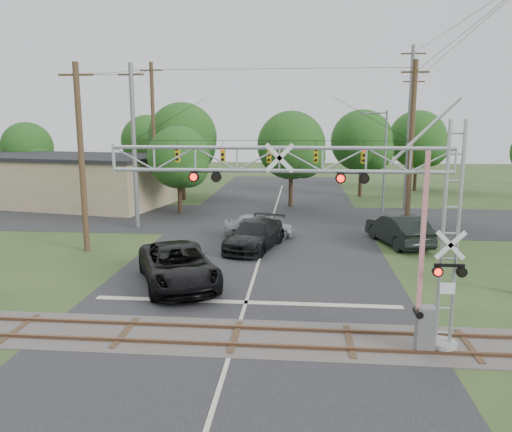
# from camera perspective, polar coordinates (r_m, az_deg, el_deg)

# --- Properties ---
(ground) EXTENTS (160.00, 160.00, 0.00)m
(ground) POSITION_cam_1_polar(r_m,az_deg,el_deg) (16.35, -3.37, -16.64)
(ground) COLOR #2C4620
(ground) RESTS_ON ground
(road_main) EXTENTS (14.00, 90.00, 0.02)m
(road_main) POSITION_cam_1_polar(r_m,az_deg,el_deg) (25.58, -0.03, -6.34)
(road_main) COLOR #232326
(road_main) RESTS_ON ground
(road_cross) EXTENTS (90.00, 12.00, 0.02)m
(road_cross) POSITION_cam_1_polar(r_m,az_deg,el_deg) (39.14, 1.84, -0.35)
(road_cross) COLOR #232326
(road_cross) RESTS_ON ground
(railroad_track) EXTENTS (90.00, 3.20, 0.17)m
(railroad_track) POSITION_cam_1_polar(r_m,az_deg,el_deg) (18.12, -2.41, -13.67)
(railroad_track) COLOR #514A46
(railroad_track) RESTS_ON ground
(crossing_gantry) EXTENTS (11.53, 0.97, 7.59)m
(crossing_gantry) POSITION_cam_1_polar(r_m,az_deg,el_deg) (16.30, 10.09, 0.65)
(crossing_gantry) COLOR gray
(crossing_gantry) RESTS_ON ground
(traffic_signal_span) EXTENTS (19.34, 0.36, 11.50)m
(traffic_signal_span) POSITION_cam_1_polar(r_m,az_deg,el_deg) (34.43, 3.07, 7.65)
(traffic_signal_span) COLOR slate
(traffic_signal_span) RESTS_ON ground
(pickup_black) EXTENTS (5.54, 7.43, 1.88)m
(pickup_black) POSITION_cam_1_polar(r_m,az_deg,el_deg) (23.62, -8.90, -5.58)
(pickup_black) COLOR black
(pickup_black) RESTS_ON ground
(car_dark) EXTENTS (3.83, 6.34, 1.72)m
(car_dark) POSITION_cam_1_polar(r_m,az_deg,el_deg) (29.89, -0.13, -2.15)
(car_dark) COLOR black
(car_dark) RESTS_ON ground
(sedan_silver) EXTENTS (4.67, 2.02, 1.57)m
(sedan_silver) POSITION_cam_1_polar(r_m,az_deg,el_deg) (32.95, 0.36, -1.08)
(sedan_silver) COLOR #93969A
(sedan_silver) RESTS_ON ground
(suv_dark) EXTENTS (3.53, 6.11, 1.90)m
(suv_dark) POSITION_cam_1_polar(r_m,az_deg,el_deg) (32.12, 15.98, -1.50)
(suv_dark) COLOR black
(suv_dark) RESTS_ON ground
(commercial_building) EXTENTS (20.90, 13.39, 4.53)m
(commercial_building) POSITION_cam_1_polar(r_m,az_deg,el_deg) (49.60, -21.18, 3.92)
(commercial_building) COLOR #948762
(commercial_building) RESTS_ON ground
(streetlight) EXTENTS (2.24, 0.23, 8.42)m
(streetlight) POSITION_cam_1_polar(r_m,az_deg,el_deg) (42.82, 14.30, 6.62)
(streetlight) COLOR slate
(streetlight) RESTS_ON ground
(utility_poles) EXTENTS (25.52, 27.68, 14.41)m
(utility_poles) POSITION_cam_1_polar(r_m,az_deg,el_deg) (37.19, 7.38, 9.09)
(utility_poles) COLOR #482E21
(utility_poles) RESTS_ON ground
(treeline) EXTENTS (57.58, 31.63, 9.85)m
(treeline) POSITION_cam_1_polar(r_m,az_deg,el_deg) (46.82, 5.65, 8.29)
(treeline) COLOR #342317
(treeline) RESTS_ON ground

